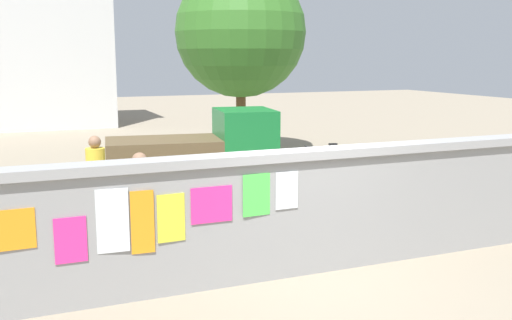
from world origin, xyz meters
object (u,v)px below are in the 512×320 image
Objects in this scene: motorcycle at (302,201)px; person_walking at (96,171)px; person_bystander at (141,195)px; auto_rickshaw_truck at (201,154)px; tree_roadside at (241,32)px; bicycle_near at (457,204)px; bicycle_far at (326,168)px.

person_walking is (-3.36, 1.47, 0.52)m from motorcycle.
auto_rickshaw_truck is at bearing 61.10° from person_bystander.
person_bystander is at bearing -119.71° from tree_roadside.
bicycle_near is 1.01× the size of bicycle_far.
tree_roadside reaches higher than bicycle_near.
bicycle_near and bicycle_far have the same top height.
person_bystander is (-3.00, -0.68, 0.52)m from motorcycle.
motorcycle is 2.81m from bicycle_near.
motorcycle is at bearing -73.42° from auto_rickshaw_truck.
bicycle_far is 0.30× the size of tree_roadside.
auto_rickshaw_truck is at bearing -120.36° from tree_roadside.
bicycle_far is at bearing -0.15° from auto_rickshaw_truck.
person_walking is 0.29× the size of tree_roadside.
bicycle_far is at bearing -85.31° from tree_roadside.
tree_roadside is at bearing 94.69° from bicycle_far.
motorcycle is 1.13× the size of bicycle_near.
person_walking is (-5.99, 2.42, 0.62)m from bicycle_near.
bicycle_near is (3.56, -4.04, -0.54)m from auto_rickshaw_truck.
auto_rickshaw_truck reaches higher than motorcycle.
bicycle_far is 1.03× the size of person_walking.
motorcycle is 1.17× the size of person_bystander.
motorcycle is at bearing -23.60° from person_walking.
person_bystander is (0.36, -2.15, 0.00)m from person_walking.
person_bystander reaches higher than bicycle_near.
person_bystander reaches higher than bicycle_far.
bicycle_near is 4.06m from bicycle_far.
person_walking is at bearing 156.40° from motorcycle.
bicycle_far is (2.21, 3.08, -0.10)m from motorcycle.
auto_rickshaw_truck is 0.67× the size of tree_roadside.
tree_roadside is at bearing 59.64° from auto_rickshaw_truck.
auto_rickshaw_truck is at bearing 131.34° from bicycle_near.
motorcycle is at bearing 160.08° from bicycle_near.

